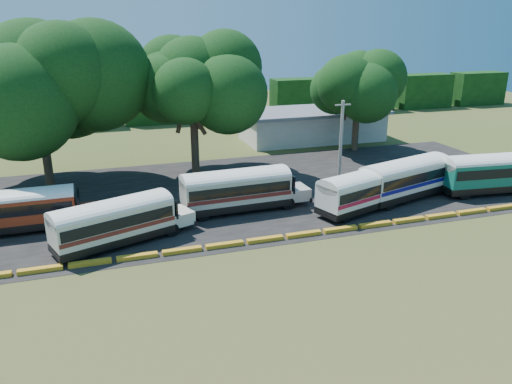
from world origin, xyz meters
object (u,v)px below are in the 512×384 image
object	(u,v)px
bus_white_red	(365,188)
bus_teal	(493,171)
bus_cream_west	(116,220)
bus_red	(21,208)
tree_west	(36,79)

from	to	relation	value
bus_white_red	bus_teal	distance (m)	13.34
bus_cream_west	bus_teal	distance (m)	33.36
bus_red	tree_west	xyz separation A→B (m)	(1.26, 10.43, 8.30)
bus_teal	bus_white_red	bearing A→B (deg)	-172.54
tree_west	bus_red	bearing A→B (deg)	-96.88
tree_west	bus_white_red	bearing A→B (deg)	-29.56
bus_white_red	tree_west	distance (m)	30.30
bus_cream_west	tree_west	bearing A→B (deg)	89.38
bus_cream_west	bus_teal	world-z (taller)	bus_teal
bus_white_red	bus_teal	bearing A→B (deg)	-16.89
bus_cream_west	bus_teal	bearing A→B (deg)	-18.38
bus_white_red	bus_red	bearing A→B (deg)	153.14
bus_cream_west	tree_west	distance (m)	18.02
bus_red	bus_white_red	bearing A→B (deg)	-9.22
bus_red	bus_teal	bearing A→B (deg)	-5.92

